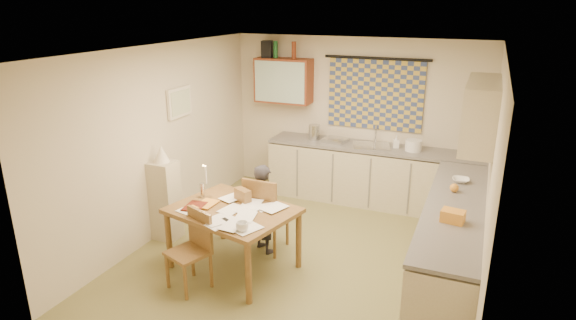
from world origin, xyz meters
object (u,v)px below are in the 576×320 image
at_px(counter_back, 374,176).
at_px(counter_right, 451,243).
at_px(dining_table, 234,238).
at_px(shelf_stand, 165,200).
at_px(chair_far, 267,227).
at_px(stove, 443,287).
at_px(person, 264,208).

relative_size(counter_back, counter_right, 1.12).
height_order(dining_table, shelf_stand, shelf_stand).
bearing_deg(chair_far, stove, 162.62).
bearing_deg(counter_back, counter_right, -54.84).
height_order(stove, shelf_stand, shelf_stand).
xyz_separation_m(stove, dining_table, (-2.36, 0.19, -0.05)).
distance_m(counter_back, dining_table, 2.74).
bearing_deg(counter_back, shelf_stand, -135.83).
xyz_separation_m(stove, chair_far, (-2.19, 0.74, -0.12)).
bearing_deg(person, counter_back, -84.72).
relative_size(counter_right, shelf_stand, 2.78).
distance_m(stove, dining_table, 2.37).
distance_m(counter_right, dining_table, 2.46).
distance_m(dining_table, person, 0.57).
relative_size(counter_back, person, 2.90).
relative_size(counter_right, dining_table, 1.91).
height_order(counter_right, chair_far, chair_far).
bearing_deg(stove, chair_far, 161.43).
height_order(counter_back, dining_table, counter_back).
height_order(counter_right, person, person).
bearing_deg(shelf_stand, dining_table, -15.28).
distance_m(person, shelf_stand, 1.35).
bearing_deg(chair_far, counter_right, -174.82).
bearing_deg(person, dining_table, 103.86).
height_order(counter_back, chair_far, chair_far).
bearing_deg(dining_table, shelf_stand, 178.29).
distance_m(stove, shelf_stand, 3.58).
bearing_deg(dining_table, counter_back, 80.44).
bearing_deg(counter_right, shelf_stand, -174.03).
relative_size(counter_right, chair_far, 2.98).
relative_size(chair_far, person, 0.87).
xyz_separation_m(dining_table, shelf_stand, (-1.18, 0.32, 0.15)).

